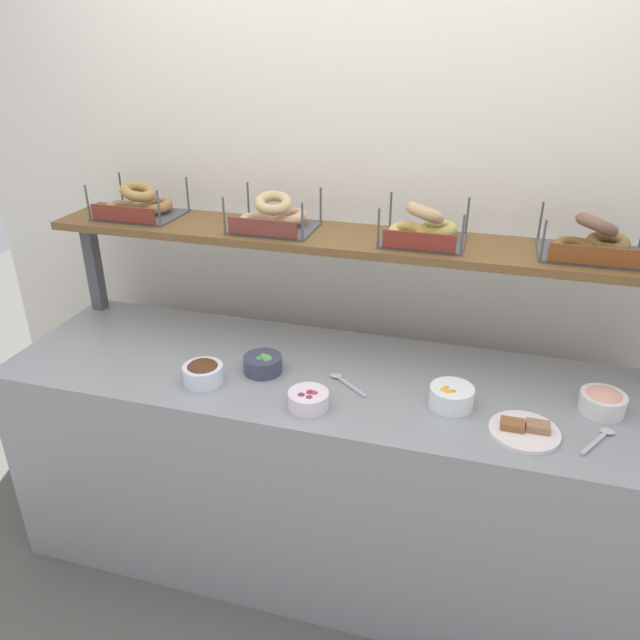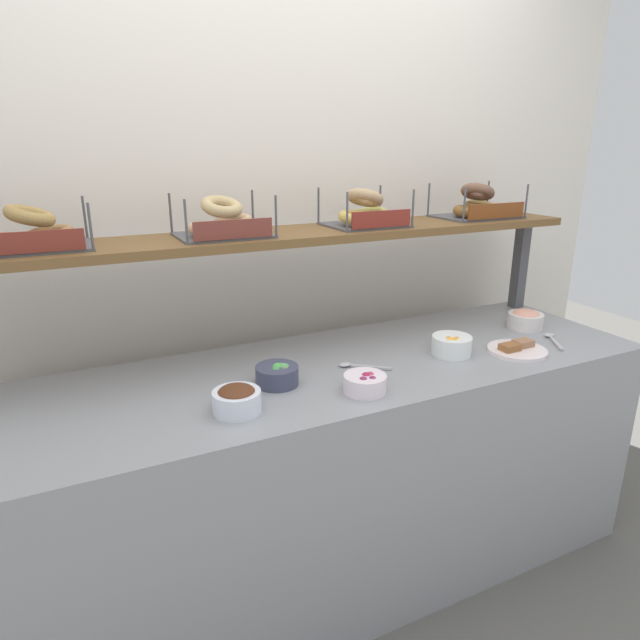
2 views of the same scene
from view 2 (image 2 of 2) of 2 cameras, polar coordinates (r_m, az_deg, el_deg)
ground_plane at (r=2.35m, az=1.14°, el=-24.42°), size 8.00×8.00×0.00m
back_wall at (r=2.27m, az=-5.08°, el=8.20°), size 3.53×0.06×2.40m
deli_counter at (r=2.08m, az=1.22°, el=-15.75°), size 2.33×0.70×0.85m
shelf_riser_right at (r=2.68m, az=20.10°, el=5.41°), size 0.05×0.05×0.40m
upper_shelf at (r=2.00m, az=-2.20°, el=8.84°), size 2.29×0.32×0.03m
bowl_lox_spread at (r=2.41m, az=20.61°, el=0.10°), size 0.14×0.14×0.08m
bowl_beet_salad at (r=1.70m, az=4.69°, el=-6.57°), size 0.13×0.13×0.06m
bowl_fruit_salad at (r=2.04m, az=13.55°, el=-2.54°), size 0.14×0.14×0.08m
bowl_chocolate_spread at (r=1.59m, az=-8.66°, el=-8.13°), size 0.14×0.14×0.08m
bowl_veggie_mix at (r=1.75m, az=-4.45°, el=-5.68°), size 0.14×0.14×0.07m
serving_plate_white at (r=2.13m, az=19.82°, el=-2.91°), size 0.21×0.21×0.04m
serving_spoon_near_plate at (r=1.88m, az=3.81°, el=-4.76°), size 0.15×0.12×0.01m
serving_spoon_by_edge at (r=2.31m, az=23.03°, el=-1.79°), size 0.11×0.16×0.01m
bagel_basket_everything at (r=1.84m, az=-27.79°, el=7.91°), size 0.32×0.26×0.14m
bagel_basket_plain at (r=1.90m, az=-10.13°, el=9.94°), size 0.31×0.25×0.14m
bagel_basket_sesame at (r=2.12m, az=4.67°, el=11.04°), size 0.29×0.25×0.15m
bagel_basket_cinnamon_raisin at (r=2.45m, az=15.99°, el=11.30°), size 0.34×0.24×0.15m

